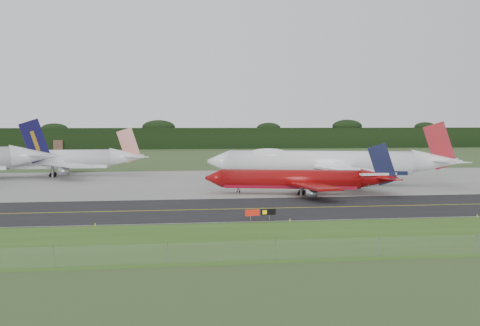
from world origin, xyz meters
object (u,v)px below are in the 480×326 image
jet_star_tail (52,160)px  taxiway_sign (260,212)px  jet_ba_747 (328,163)px  jet_red_737 (301,180)px

jet_star_tail → taxiway_sign: bearing=-65.2°
jet_ba_747 → taxiway_sign: size_ratio=12.01×
taxiway_sign → jet_red_737: bearing=66.6°
jet_red_737 → taxiway_sign: size_ratio=7.98×
jet_ba_747 → jet_star_tail: (-70.33, 36.23, -0.68)m
jet_ba_747 → jet_red_737: (-11.97, -20.59, -2.24)m
taxiway_sign → jet_ba_747: bearing=64.0°
jet_red_737 → jet_star_tail: jet_star_tail is taller
jet_red_737 → jet_star_tail: size_ratio=0.77×
jet_red_737 → taxiway_sign: bearing=-113.4°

